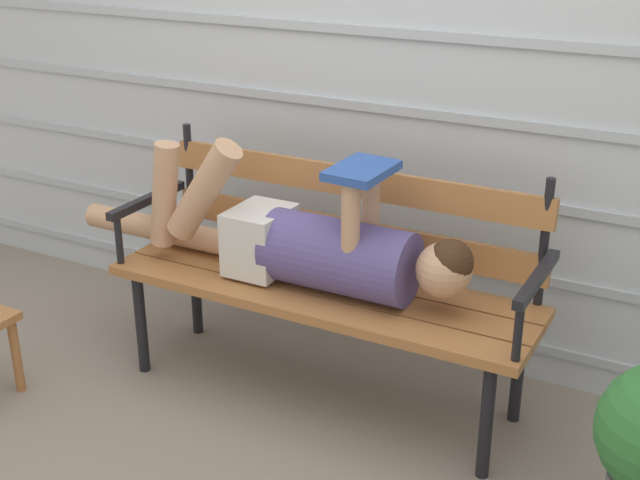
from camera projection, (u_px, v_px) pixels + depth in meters
name	position (u px, v px, depth m)	size (l,w,h in m)	color
ground_plane	(294.00, 419.00, 3.07)	(12.00, 12.00, 0.00)	gray
house_siding	(384.00, 69.00, 3.21)	(5.41, 0.08, 2.31)	#B2BCC6
park_bench	(329.00, 267.00, 3.09)	(1.60, 0.48, 0.92)	#9E6638
reclining_person	(306.00, 243.00, 3.02)	(1.69, 0.27, 0.52)	#514784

